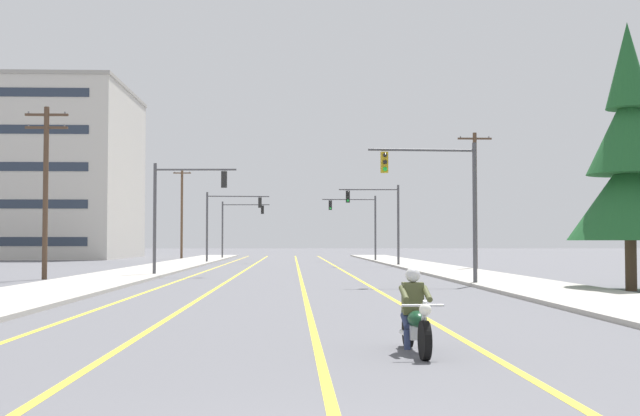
% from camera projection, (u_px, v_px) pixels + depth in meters
% --- Properties ---
extents(lane_stripe_center, '(0.16, 100.00, 0.01)m').
position_uv_depth(lane_stripe_center, '(299.00, 271.00, 50.99)').
color(lane_stripe_center, yellow).
rests_on(lane_stripe_center, ground).
extents(lane_stripe_left, '(0.16, 100.00, 0.01)m').
position_uv_depth(lane_stripe_left, '(244.00, 271.00, 50.86)').
color(lane_stripe_left, yellow).
rests_on(lane_stripe_left, ground).
extents(lane_stripe_right, '(0.16, 100.00, 0.01)m').
position_uv_depth(lane_stripe_right, '(343.00, 271.00, 51.09)').
color(lane_stripe_right, yellow).
rests_on(lane_stripe_right, ground).
extents(lane_stripe_far_left, '(0.16, 100.00, 0.01)m').
position_uv_depth(lane_stripe_far_left, '(207.00, 271.00, 50.77)').
color(lane_stripe_far_left, yellow).
rests_on(lane_stripe_far_left, ground).
extents(sidewalk_kerb_right, '(4.40, 110.00, 0.14)m').
position_uv_depth(sidewalk_kerb_right, '(457.00, 273.00, 46.33)').
color(sidewalk_kerb_right, '#ADA89E').
rests_on(sidewalk_kerb_right, ground).
extents(sidewalk_kerb_left, '(4.40, 110.00, 0.14)m').
position_uv_depth(sidewalk_kerb_left, '(136.00, 273.00, 45.66)').
color(sidewalk_kerb_left, '#ADA89E').
rests_on(sidewalk_kerb_left, ground).
extents(motorcycle_with_rider, '(0.70, 2.19, 1.46)m').
position_uv_depth(motorcycle_with_rider, '(415.00, 319.00, 13.55)').
color(motorcycle_with_rider, black).
rests_on(motorcycle_with_rider, ground).
extents(traffic_signal_near_right, '(4.75, 0.59, 6.20)m').
position_uv_depth(traffic_signal_near_right, '(444.00, 191.00, 34.04)').
color(traffic_signal_near_right, '#47474C').
rests_on(traffic_signal_near_right, ground).
extents(traffic_signal_near_left, '(4.57, 0.41, 6.20)m').
position_uv_depth(traffic_signal_near_left, '(178.00, 202.00, 43.26)').
color(traffic_signal_near_left, '#47474C').
rests_on(traffic_signal_near_left, ground).
extents(traffic_signal_mid_right, '(4.61, 0.37, 6.20)m').
position_uv_depth(traffic_signal_mid_right, '(381.00, 213.00, 59.99)').
color(traffic_signal_mid_right, '#47474C').
rests_on(traffic_signal_mid_right, ground).
extents(traffic_signal_mid_left, '(5.50, 0.63, 6.20)m').
position_uv_depth(traffic_signal_mid_left, '(225.00, 216.00, 69.06)').
color(traffic_signal_mid_left, '#47474C').
rests_on(traffic_signal_mid_left, ground).
extents(traffic_signal_far_right, '(5.12, 0.45, 6.20)m').
position_uv_depth(traffic_signal_far_right, '(360.00, 218.00, 74.40)').
color(traffic_signal_far_right, '#47474C').
rests_on(traffic_signal_far_right, ground).
extents(traffic_signal_far_left, '(5.18, 0.50, 6.20)m').
position_uv_depth(traffic_signal_far_left, '(236.00, 221.00, 85.20)').
color(traffic_signal_far_left, '#47474C').
rests_on(traffic_signal_far_left, ground).
extents(utility_pole_left_near, '(2.16, 0.26, 8.68)m').
position_uv_depth(utility_pole_left_near, '(46.00, 186.00, 39.56)').
color(utility_pole_left_near, '#4C3828').
rests_on(utility_pole_left_near, ground).
extents(utility_pole_right_far, '(2.31, 0.26, 9.25)m').
position_uv_depth(utility_pole_right_far, '(475.00, 198.00, 53.15)').
color(utility_pole_right_far, '#4C3828').
rests_on(utility_pole_right_far, ground).
extents(utility_pole_left_far, '(1.91, 0.26, 9.70)m').
position_uv_depth(utility_pole_left_far, '(182.00, 212.00, 85.34)').
color(utility_pole_left_far, brown).
rests_on(utility_pole_left_far, ground).
extents(conifer_tree_right_verge_near, '(4.77, 4.77, 10.50)m').
position_uv_depth(conifer_tree_right_verge_near, '(629.00, 167.00, 30.63)').
color(conifer_tree_right_verge_near, '#4C3828').
rests_on(conifer_tree_right_verge_near, ground).
extents(apartment_building_far_left_block, '(24.25, 20.45, 19.11)m').
position_uv_depth(apartment_building_far_left_block, '(21.00, 173.00, 88.58)').
color(apartment_building_far_left_block, beige).
rests_on(apartment_building_far_left_block, ground).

